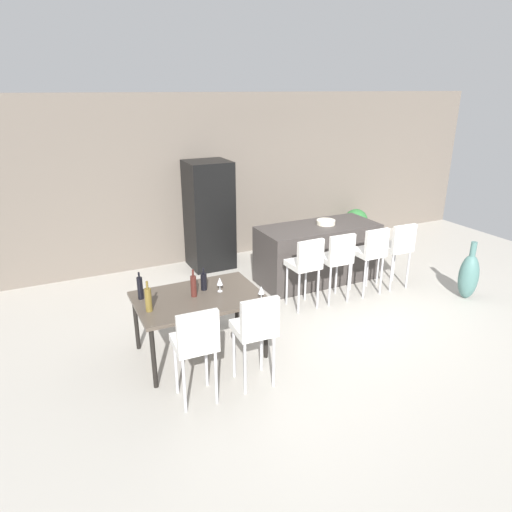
# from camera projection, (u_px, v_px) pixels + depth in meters

# --- Properties ---
(ground_plane) EXTENTS (10.00, 10.00, 0.00)m
(ground_plane) POSITION_uv_depth(u_px,v_px,m) (337.00, 307.00, 6.55)
(ground_plane) COLOR #ADA89E
(back_wall) EXTENTS (10.00, 0.12, 2.90)m
(back_wall) POSITION_uv_depth(u_px,v_px,m) (253.00, 175.00, 8.38)
(back_wall) COLOR #665B51
(back_wall) RESTS_ON ground_plane
(kitchen_island) EXTENTS (1.93, 0.83, 0.92)m
(kitchen_island) POSITION_uv_depth(u_px,v_px,m) (317.00, 253.00, 7.33)
(kitchen_island) COLOR #383330
(kitchen_island) RESTS_ON ground_plane
(bar_chair_left) EXTENTS (0.41, 0.41, 1.05)m
(bar_chair_left) POSITION_uv_depth(u_px,v_px,m) (306.00, 262.00, 6.28)
(bar_chair_left) COLOR silver
(bar_chair_left) RESTS_ON ground_plane
(bar_chair_middle) EXTENTS (0.41, 0.41, 1.05)m
(bar_chair_middle) POSITION_uv_depth(u_px,v_px,m) (337.00, 257.00, 6.50)
(bar_chair_middle) COLOR silver
(bar_chair_middle) RESTS_ON ground_plane
(bar_chair_right) EXTENTS (0.40, 0.40, 1.05)m
(bar_chair_right) POSITION_uv_depth(u_px,v_px,m) (371.00, 250.00, 6.74)
(bar_chair_right) COLOR silver
(bar_chair_right) RESTS_ON ground_plane
(bar_chair_far) EXTENTS (0.41, 0.41, 1.05)m
(bar_chair_far) POSITION_uv_depth(u_px,v_px,m) (398.00, 245.00, 6.96)
(bar_chair_far) COLOR silver
(bar_chair_far) RESTS_ON ground_plane
(dining_table) EXTENTS (1.42, 0.96, 0.74)m
(dining_table) POSITION_uv_depth(u_px,v_px,m) (199.00, 301.00, 5.19)
(dining_table) COLOR #4C4238
(dining_table) RESTS_ON ground_plane
(dining_chair_near) EXTENTS (0.42, 0.42, 1.05)m
(dining_chair_near) POSITION_uv_depth(u_px,v_px,m) (196.00, 341.00, 4.34)
(dining_chair_near) COLOR silver
(dining_chair_near) RESTS_ON ground_plane
(dining_chair_far) EXTENTS (0.42, 0.42, 1.05)m
(dining_chair_far) POSITION_uv_depth(u_px,v_px,m) (256.00, 327.00, 4.60)
(dining_chair_far) COLOR silver
(dining_chair_far) RESTS_ON ground_plane
(wine_bottle_middle) EXTENTS (0.06, 0.06, 0.32)m
(wine_bottle_middle) POSITION_uv_depth(u_px,v_px,m) (140.00, 288.00, 5.06)
(wine_bottle_middle) COLOR black
(wine_bottle_middle) RESTS_ON dining_table
(wine_bottle_corner) EXTENTS (0.07, 0.07, 0.34)m
(wine_bottle_corner) POSITION_uv_depth(u_px,v_px,m) (148.00, 299.00, 4.78)
(wine_bottle_corner) COLOR brown
(wine_bottle_corner) RESTS_ON dining_table
(wine_bottle_right) EXTENTS (0.07, 0.07, 0.32)m
(wine_bottle_right) POSITION_uv_depth(u_px,v_px,m) (194.00, 286.00, 5.13)
(wine_bottle_right) COLOR #471E19
(wine_bottle_right) RESTS_ON dining_table
(wine_bottle_left) EXTENTS (0.07, 0.07, 0.27)m
(wine_bottle_left) POSITION_uv_depth(u_px,v_px,m) (204.00, 281.00, 5.30)
(wine_bottle_left) COLOR black
(wine_bottle_left) RESTS_ON dining_table
(wine_glass_far) EXTENTS (0.07, 0.07, 0.17)m
(wine_glass_far) POSITION_uv_depth(u_px,v_px,m) (220.00, 282.00, 5.25)
(wine_glass_far) COLOR silver
(wine_glass_far) RESTS_ON dining_table
(wine_glass_near) EXTENTS (0.07, 0.07, 0.17)m
(wine_glass_near) POSITION_uv_depth(u_px,v_px,m) (261.00, 290.00, 5.02)
(wine_glass_near) COLOR silver
(wine_glass_near) RESTS_ON dining_table
(refrigerator) EXTENTS (0.72, 0.68, 1.84)m
(refrigerator) POSITION_uv_depth(u_px,v_px,m) (209.00, 215.00, 7.76)
(refrigerator) COLOR black
(refrigerator) RESTS_ON ground_plane
(fruit_bowl) EXTENTS (0.30, 0.30, 0.07)m
(fruit_bowl) POSITION_uv_depth(u_px,v_px,m) (326.00, 222.00, 7.24)
(fruit_bowl) COLOR beige
(fruit_bowl) RESTS_ON kitchen_island
(floor_vase) EXTENTS (0.28, 0.28, 0.88)m
(floor_vase) POSITION_uv_depth(u_px,v_px,m) (469.00, 276.00, 6.71)
(floor_vase) COLOR #47706B
(floor_vase) RESTS_ON ground_plane
(potted_plant) EXTENTS (0.47, 0.47, 0.67)m
(potted_plant) POSITION_uv_depth(u_px,v_px,m) (356.00, 222.00, 9.22)
(potted_plant) COLOR #996B4C
(potted_plant) RESTS_ON ground_plane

